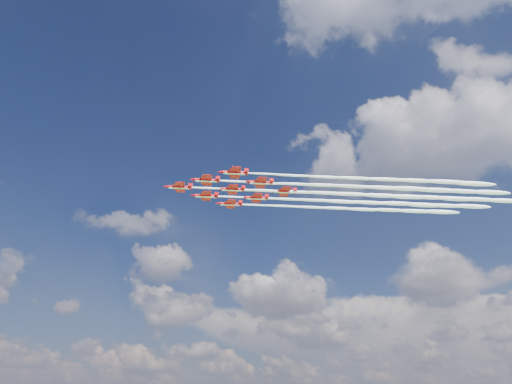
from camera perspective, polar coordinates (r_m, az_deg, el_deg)
jet_lead at (r=172.18m, az=6.50°, el=-0.08°), size 76.81×62.35×2.45m
jet_row2_port at (r=168.58m, az=9.89°, el=0.69°), size 76.81×62.35×2.45m
jet_row2_starb at (r=179.88m, az=8.85°, el=-1.02°), size 76.81×62.35×2.45m
jet_row3_port at (r=165.63m, az=13.43°, el=1.48°), size 76.81×62.35×2.45m
jet_row3_centre at (r=176.66m, az=12.14°, el=-0.31°), size 76.81×62.35×2.45m
jet_row3_starb at (r=187.91m, az=11.01°, el=-1.89°), size 76.81×62.35×2.45m
jet_row4_port at (r=174.06m, az=15.54°, el=0.42°), size 76.81×62.35×2.45m
jet_row4_starb at (r=185.03m, az=14.19°, el=-1.22°), size 76.81×62.35×2.45m
jet_tail at (r=182.76m, az=17.46°, el=-0.53°), size 76.81×62.35×2.45m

